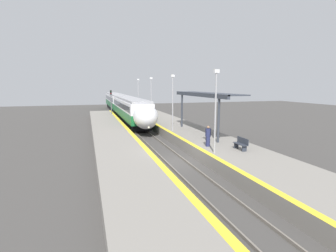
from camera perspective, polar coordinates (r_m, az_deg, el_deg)
name	(u,v)px	position (r m, az deg, el deg)	size (l,w,h in m)	color
ground_plane	(175,162)	(19.33, 1.53, -7.78)	(120.00, 120.00, 0.00)	#423F3D
rail_left	(166,162)	(19.10, -0.54, -7.75)	(0.08, 90.00, 0.15)	slate
rail_right	(184,160)	(19.54, 3.55, -7.38)	(0.08, 90.00, 0.15)	slate
train	(122,104)	(47.54, -9.96, 4.65)	(2.76, 42.88, 3.71)	black
platform_right	(226,152)	(20.88, 12.50, -5.49)	(4.90, 64.00, 0.88)	gray
platform_left	(125,160)	(18.41, -9.37, -7.34)	(3.85, 64.00, 0.88)	gray
platform_bench	(241,144)	(19.85, 15.66, -3.70)	(0.44, 1.42, 0.89)	#2D333D
person_waiting	(208,136)	(20.31, 8.70, -2.13)	(0.36, 0.22, 1.61)	navy
railway_signal	(111,102)	(44.32, -12.28, 5.22)	(0.28, 0.28, 4.71)	#59595E
lamppost_near	(216,106)	(18.05, 10.31, 4.22)	(0.36, 0.20, 5.71)	#9E9EA3
lamppost_mid	(173,99)	(26.64, 1.03, 5.83)	(0.36, 0.20, 5.71)	#9E9EA3
lamppost_far	(151,96)	(35.59, -3.68, 6.58)	(0.36, 0.20, 5.71)	#9E9EA3
lamppost_farthest	(138,94)	(44.68, -6.49, 7.02)	(0.36, 0.20, 5.71)	#9E9EA3
station_canopy	(203,95)	(25.67, 7.65, 6.63)	(2.02, 11.64, 3.96)	#333842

